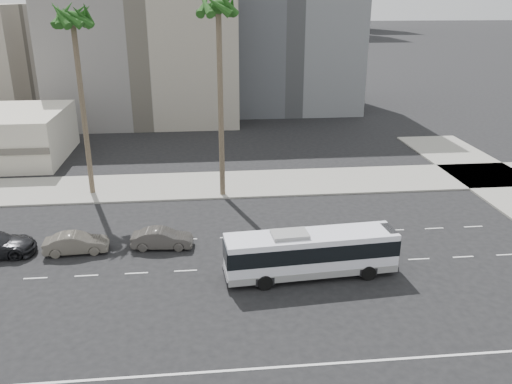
{
  "coord_description": "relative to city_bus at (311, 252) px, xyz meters",
  "views": [
    {
      "loc": [
        -4.57,
        -28.86,
        15.93
      ],
      "look_at": [
        -1.2,
        4.0,
        3.55
      ],
      "focal_mm": 36.64,
      "sensor_mm": 36.0,
      "label": 1
    }
  ],
  "objects": [
    {
      "name": "palm_near",
      "position": [
        -4.71,
        14.16,
        13.33
      ],
      "size": [
        4.88,
        4.88,
        16.43
      ],
      "rotation": [
        0.0,
        0.0,
        0.27
      ],
      "color": "brown",
      "rests_on": "ground"
    },
    {
      "name": "city_bus",
      "position": [
        0.0,
        0.0,
        0.0
      ],
      "size": [
        10.5,
        3.11,
        2.97
      ],
      "rotation": [
        0.0,
        0.0,
        0.08
      ],
      "color": "silver",
      "rests_on": "ground"
    },
    {
      "name": "car_a",
      "position": [
        -9.18,
        4.72,
        -0.89
      ],
      "size": [
        1.74,
        4.18,
        1.34
      ],
      "primitive_type": "imported",
      "rotation": [
        0.0,
        0.0,
        1.49
      ],
      "color": "#494541",
      "rests_on": "ground"
    },
    {
      "name": "ground",
      "position": [
        -1.57,
        1.31,
        -1.56
      ],
      "size": [
        700.0,
        700.0,
        0.0
      ],
      "primitive_type": "plane",
      "color": "black",
      "rests_on": "ground"
    },
    {
      "name": "midrise_gray_center",
      "position": [
        6.43,
        53.31,
        11.44
      ],
      "size": [
        20.0,
        20.0,
        26.0
      ],
      "primitive_type": "cube",
      "color": "#505257",
      "rests_on": "ground"
    },
    {
      "name": "palm_mid",
      "position": [
        -15.84,
        15.73,
        12.53
      ],
      "size": [
        5.07,
        5.07,
        15.66
      ],
      "rotation": [
        0.0,
        0.0,
        -0.03
      ],
      "color": "brown",
      "rests_on": "ground"
    },
    {
      "name": "midrise_beige_west",
      "position": [
        -13.57,
        46.31,
        7.44
      ],
      "size": [
        24.0,
        18.0,
        18.0
      ],
      "primitive_type": "cube",
      "color": "gray",
      "rests_on": "ground"
    },
    {
      "name": "car_b",
      "position": [
        -14.78,
        4.56,
        -0.88
      ],
      "size": [
        1.71,
        4.22,
        1.36
      ],
      "primitive_type": "imported",
      "rotation": [
        0.0,
        0.0,
        1.64
      ],
      "color": "#625D53",
      "rests_on": "ground"
    },
    {
      "name": "sidewalk_north",
      "position": [
        -1.57,
        16.81,
        -1.49
      ],
      "size": [
        120.0,
        7.0,
        0.15
      ],
      "primitive_type": "cube",
      "color": "gray",
      "rests_on": "ground"
    }
  ]
}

